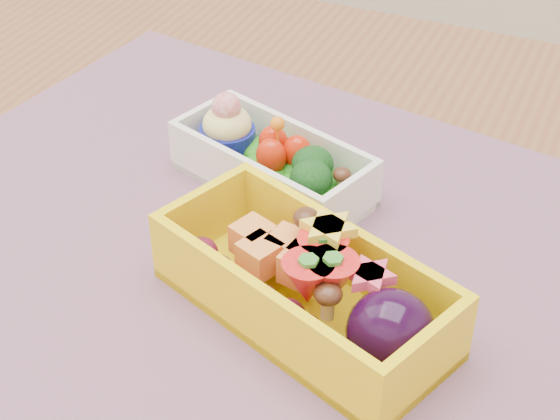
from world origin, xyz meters
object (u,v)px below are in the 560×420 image
at_px(placemat, 267,256).
at_px(bento_yellow, 309,286).
at_px(bento_white, 272,162).
at_px(table, 262,344).

bearing_deg(placemat, bento_yellow, -43.76).
relative_size(bento_white, bento_yellow, 0.79).
bearing_deg(table, bento_white, 106.95).
bearing_deg(placemat, table, 133.41).
xyz_separation_m(placemat, bento_yellow, (0.05, -0.05, 0.03)).
height_order(table, placemat, placemat).
bearing_deg(bento_yellow, placemat, 157.45).
bearing_deg(bento_white, table, -54.80).
bearing_deg(placemat, bento_white, 111.84).
bearing_deg(bento_white, placemat, -49.91).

